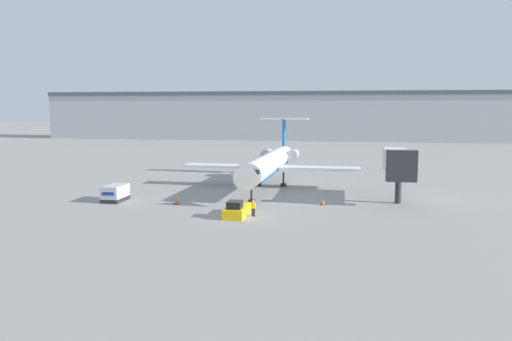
{
  "coord_description": "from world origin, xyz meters",
  "views": [
    {
      "loc": [
        9.92,
        -47.11,
        10.73
      ],
      "look_at": [
        0.0,
        10.76,
        3.28
      ],
      "focal_mm": 35.0,
      "sensor_mm": 36.0,
      "label": 1
    }
  ],
  "objects_px": {
    "traffic_cone_right": "(323,202)",
    "pushback_tug": "(237,210)",
    "luggage_cart": "(115,193)",
    "traffic_cone_left": "(176,201)",
    "airplane_main": "(270,163)",
    "worker_near_tug": "(253,208)",
    "jet_bridge": "(397,162)"
  },
  "relations": [
    {
      "from": "airplane_main",
      "to": "jet_bridge",
      "type": "bearing_deg",
      "value": -24.81
    },
    {
      "from": "traffic_cone_left",
      "to": "luggage_cart",
      "type": "bearing_deg",
      "value": 175.48
    },
    {
      "from": "airplane_main",
      "to": "traffic_cone_right",
      "type": "height_order",
      "value": "airplane_main"
    },
    {
      "from": "traffic_cone_left",
      "to": "traffic_cone_right",
      "type": "relative_size",
      "value": 1.17
    },
    {
      "from": "pushback_tug",
      "to": "traffic_cone_right",
      "type": "distance_m",
      "value": 10.9
    },
    {
      "from": "pushback_tug",
      "to": "traffic_cone_right",
      "type": "xyz_separation_m",
      "value": [
        8.26,
        7.1,
        -0.29
      ]
    },
    {
      "from": "traffic_cone_left",
      "to": "worker_near_tug",
      "type": "bearing_deg",
      "value": -26.19
    },
    {
      "from": "traffic_cone_right",
      "to": "pushback_tug",
      "type": "bearing_deg",
      "value": -139.3
    },
    {
      "from": "worker_near_tug",
      "to": "traffic_cone_right",
      "type": "bearing_deg",
      "value": 47.11
    },
    {
      "from": "luggage_cart",
      "to": "traffic_cone_right",
      "type": "distance_m",
      "value": 23.75
    },
    {
      "from": "luggage_cart",
      "to": "traffic_cone_left",
      "type": "xyz_separation_m",
      "value": [
        7.55,
        -0.6,
        -0.56
      ]
    },
    {
      "from": "pushback_tug",
      "to": "traffic_cone_left",
      "type": "distance_m",
      "value": 9.16
    },
    {
      "from": "worker_near_tug",
      "to": "traffic_cone_right",
      "type": "xyz_separation_m",
      "value": [
        6.59,
        7.09,
        -0.54
      ]
    },
    {
      "from": "pushback_tug",
      "to": "worker_near_tug",
      "type": "relative_size",
      "value": 2.92
    },
    {
      "from": "luggage_cart",
      "to": "pushback_tug",
      "type": "bearing_deg",
      "value": -18.97
    },
    {
      "from": "luggage_cart",
      "to": "jet_bridge",
      "type": "height_order",
      "value": "jet_bridge"
    },
    {
      "from": "airplane_main",
      "to": "traffic_cone_right",
      "type": "xyz_separation_m",
      "value": [
        7.59,
        -11.42,
        -2.97
      ]
    },
    {
      "from": "luggage_cart",
      "to": "jet_bridge",
      "type": "bearing_deg",
      "value": 10.45
    },
    {
      "from": "traffic_cone_left",
      "to": "airplane_main",
      "type": "bearing_deg",
      "value": 58.32
    },
    {
      "from": "traffic_cone_right",
      "to": "jet_bridge",
      "type": "height_order",
      "value": "jet_bridge"
    },
    {
      "from": "luggage_cart",
      "to": "traffic_cone_left",
      "type": "height_order",
      "value": "luggage_cart"
    },
    {
      "from": "airplane_main",
      "to": "luggage_cart",
      "type": "distance_m",
      "value": 20.96
    },
    {
      "from": "pushback_tug",
      "to": "traffic_cone_right",
      "type": "bearing_deg",
      "value": 40.7
    },
    {
      "from": "airplane_main",
      "to": "traffic_cone_left",
      "type": "relative_size",
      "value": 37.98
    },
    {
      "from": "traffic_cone_left",
      "to": "traffic_cone_right",
      "type": "distance_m",
      "value": 16.3
    },
    {
      "from": "traffic_cone_left",
      "to": "traffic_cone_right",
      "type": "bearing_deg",
      "value": 8.48
    },
    {
      "from": "airplane_main",
      "to": "luggage_cart",
      "type": "bearing_deg",
      "value": -140.55
    },
    {
      "from": "airplane_main",
      "to": "pushback_tug",
      "type": "bearing_deg",
      "value": -92.07
    },
    {
      "from": "airplane_main",
      "to": "worker_near_tug",
      "type": "height_order",
      "value": "airplane_main"
    },
    {
      "from": "airplane_main",
      "to": "traffic_cone_right",
      "type": "bearing_deg",
      "value": -56.4
    },
    {
      "from": "airplane_main",
      "to": "jet_bridge",
      "type": "relative_size",
      "value": 2.96
    },
    {
      "from": "airplane_main",
      "to": "traffic_cone_left",
      "type": "distance_m",
      "value": 16.51
    }
  ]
}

